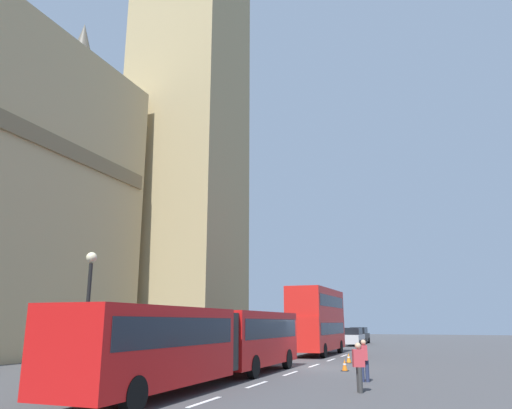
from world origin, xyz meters
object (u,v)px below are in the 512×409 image
(articulated_bus, at_px, (210,338))
(traffic_cone_west, at_px, (345,365))
(double_decker_bus, at_px, (317,318))
(traffic_cone_east, at_px, (361,355))
(pedestrian_near_cones, at_px, (359,365))
(sedan_lead, at_px, (353,337))
(street_lamp, at_px, (88,306))
(sedan_trailing, at_px, (359,335))
(traffic_cone_middle, at_px, (349,358))
(pedestrian_by_kerb, at_px, (364,359))

(articulated_bus, distance_m, traffic_cone_west, 8.24)
(double_decker_bus, height_order, traffic_cone_east, double_decker_bus)
(pedestrian_near_cones, bearing_deg, double_decker_bus, 17.81)
(sedan_lead, relative_size, traffic_cone_east, 7.59)
(articulated_bus, bearing_deg, street_lamp, 116.66)
(articulated_bus, relative_size, traffic_cone_east, 29.48)
(sedan_trailing, xyz_separation_m, street_lamp, (-42.53, 4.23, 2.14))
(sedan_lead, distance_m, pedestrian_near_cones, 35.33)
(traffic_cone_west, bearing_deg, traffic_cone_east, 2.87)
(sedan_trailing, distance_m, traffic_cone_middle, 28.52)
(articulated_bus, xyz_separation_m, pedestrian_near_cones, (-0.63, -6.17, -0.83))
(articulated_bus, relative_size, pedestrian_near_cones, 10.12)
(traffic_cone_west, bearing_deg, double_decker_bus, 19.92)
(pedestrian_near_cones, distance_m, pedestrian_by_kerb, 3.23)
(double_decker_bus, bearing_deg, pedestrian_near_cones, -162.19)
(double_decker_bus, xyz_separation_m, street_lamp, (-20.84, 4.50, 0.35))
(articulated_bus, distance_m, sedan_lead, 34.17)
(double_decker_bus, distance_m, street_lamp, 21.32)
(street_lamp, relative_size, pedestrian_by_kerb, 3.12)
(street_lamp, bearing_deg, double_decker_bus, -12.20)
(pedestrian_near_cones, bearing_deg, traffic_cone_middle, 11.87)
(traffic_cone_middle, relative_size, pedestrian_near_cones, 0.34)
(street_lamp, distance_m, pedestrian_by_kerb, 11.66)
(traffic_cone_west, bearing_deg, pedestrian_by_kerb, -159.12)
(sedan_trailing, bearing_deg, traffic_cone_east, -170.87)
(traffic_cone_west, relative_size, street_lamp, 0.11)
(traffic_cone_west, height_order, pedestrian_by_kerb, pedestrian_by_kerb)
(traffic_cone_east, bearing_deg, pedestrian_by_kerb, -170.44)
(traffic_cone_east, height_order, pedestrian_near_cones, pedestrian_near_cones)
(double_decker_bus, xyz_separation_m, sedan_trailing, (21.69, 0.27, -1.79))
(articulated_bus, height_order, traffic_cone_middle, articulated_bus)
(traffic_cone_middle, distance_m, traffic_cone_east, 2.73)
(double_decker_bus, xyz_separation_m, traffic_cone_middle, (-6.57, -3.51, -2.43))
(sedan_trailing, bearing_deg, sedan_lead, -176.90)
(articulated_bus, bearing_deg, traffic_cone_east, -14.59)
(traffic_cone_middle, bearing_deg, street_lamp, 150.67)
(traffic_cone_west, distance_m, pedestrian_near_cones, 7.83)
(pedestrian_near_cones, bearing_deg, sedan_lead, 9.96)
(sedan_lead, xyz_separation_m, traffic_cone_west, (-27.24, -4.17, -0.63))
(articulated_bus, bearing_deg, pedestrian_near_cones, -95.86)
(double_decker_bus, relative_size, pedestrian_by_kerb, 5.33)
(double_decker_bus, height_order, sedan_lead, double_decker_bus)
(sedan_lead, xyz_separation_m, pedestrian_near_cones, (-34.79, -6.11, -0.00))
(traffic_cone_east, bearing_deg, pedestrian_near_cones, -171.34)
(articulated_bus, xyz_separation_m, sedan_trailing, (40.27, 0.27, -0.83))
(sedan_trailing, height_order, traffic_cone_west, sedan_trailing)
(articulated_bus, xyz_separation_m, traffic_cone_middle, (12.01, -3.51, -1.46))
(sedan_lead, bearing_deg, pedestrian_by_kerb, -169.56)
(double_decker_bus, bearing_deg, sedan_lead, -0.21)
(pedestrian_near_cones, bearing_deg, traffic_cone_west, 14.45)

